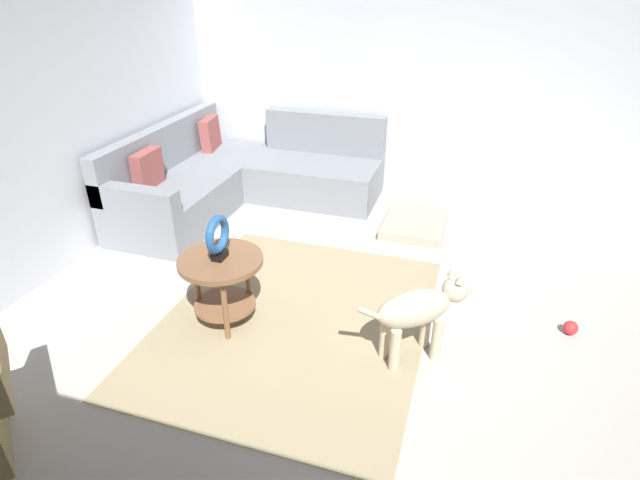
{
  "coord_description": "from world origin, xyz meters",
  "views": [
    {
      "loc": [
        -2.7,
        -0.41,
        2.34
      ],
      "look_at": [
        0.45,
        0.6,
        0.55
      ],
      "focal_mm": 28.53,
      "sensor_mm": 36.0,
      "label": 1
    }
  ],
  "objects_px": {
    "sectional_couch": "(239,179)",
    "dog_toy_ball": "(571,328)",
    "side_table": "(222,273)",
    "torus_sculpture": "(218,237)",
    "dog": "(419,310)",
    "dog_bed_mat": "(415,223)"
  },
  "relations": [
    {
      "from": "side_table",
      "to": "dog_bed_mat",
      "type": "xyz_separation_m",
      "value": [
        1.98,
        -1.11,
        -0.37
      ]
    },
    {
      "from": "dog_toy_ball",
      "to": "sectional_couch",
      "type": "bearing_deg",
      "value": 67.2
    },
    {
      "from": "sectional_couch",
      "to": "dog",
      "type": "distance_m",
      "value": 2.96
    },
    {
      "from": "dog_toy_ball",
      "to": "torus_sculpture",
      "type": "bearing_deg",
      "value": 104.28
    },
    {
      "from": "side_table",
      "to": "dog_toy_ball",
      "type": "xyz_separation_m",
      "value": [
        0.62,
        -2.42,
        -0.37
      ]
    },
    {
      "from": "side_table",
      "to": "dog",
      "type": "xyz_separation_m",
      "value": [
        0.04,
        -1.4,
        -0.04
      ]
    },
    {
      "from": "dog",
      "to": "dog_toy_ball",
      "type": "bearing_deg",
      "value": 80.42
    },
    {
      "from": "sectional_couch",
      "to": "dog_toy_ball",
      "type": "bearing_deg",
      "value": -112.8
    },
    {
      "from": "torus_sculpture",
      "to": "dog_bed_mat",
      "type": "relative_size",
      "value": 0.41
    },
    {
      "from": "side_table",
      "to": "dog_toy_ball",
      "type": "height_order",
      "value": "side_table"
    },
    {
      "from": "dog_bed_mat",
      "to": "dog",
      "type": "height_order",
      "value": "dog"
    },
    {
      "from": "torus_sculpture",
      "to": "dog",
      "type": "height_order",
      "value": "torus_sculpture"
    },
    {
      "from": "dog",
      "to": "dog_toy_ball",
      "type": "distance_m",
      "value": 1.22
    },
    {
      "from": "side_table",
      "to": "dog",
      "type": "height_order",
      "value": "dog"
    },
    {
      "from": "side_table",
      "to": "dog_bed_mat",
      "type": "height_order",
      "value": "side_table"
    },
    {
      "from": "dog_bed_mat",
      "to": "dog_toy_ball",
      "type": "bearing_deg",
      "value": -136.03
    },
    {
      "from": "side_table",
      "to": "dog_bed_mat",
      "type": "bearing_deg",
      "value": -29.23
    },
    {
      "from": "sectional_couch",
      "to": "side_table",
      "type": "bearing_deg",
      "value": -157.25
    },
    {
      "from": "dog_bed_mat",
      "to": "dog_toy_ball",
      "type": "distance_m",
      "value": 1.9
    },
    {
      "from": "side_table",
      "to": "torus_sculpture",
      "type": "height_order",
      "value": "torus_sculpture"
    },
    {
      "from": "sectional_couch",
      "to": "side_table",
      "type": "distance_m",
      "value": 2.16
    },
    {
      "from": "sectional_couch",
      "to": "dog_bed_mat",
      "type": "bearing_deg",
      "value": -90.16
    }
  ]
}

